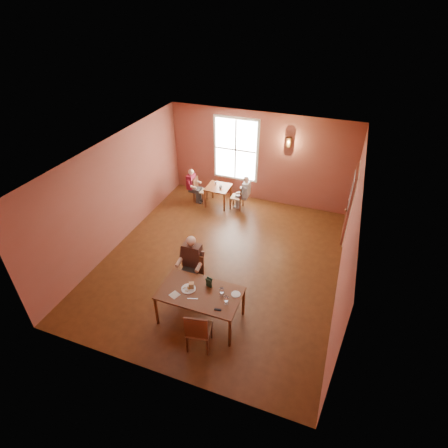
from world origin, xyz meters
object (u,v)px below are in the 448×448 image
(second_table, at_px, (218,196))
(chair_diner_white, at_px, (237,197))
(diner_white, at_px, (238,193))
(diner_maroon, at_px, (199,186))
(main_table, at_px, (201,306))
(chair_empty, at_px, (199,328))
(chair_diner_maroon, at_px, (200,190))
(chair_diner_main, at_px, (192,277))
(diner_main, at_px, (191,272))

(second_table, xyz_separation_m, chair_diner_white, (0.65, 0.00, 0.09))
(diner_white, bearing_deg, diner_maroon, 90.00)
(main_table, xyz_separation_m, chair_empty, (0.25, -0.63, 0.11))
(second_table, relative_size, diner_white, 0.67)
(diner_white, distance_m, diner_maroon, 1.36)
(chair_empty, bearing_deg, main_table, 100.72)
(diner_maroon, bearing_deg, chair_diner_white, 90.00)
(chair_diner_maroon, bearing_deg, chair_empty, 23.36)
(main_table, relative_size, chair_diner_main, 1.71)
(diner_maroon, bearing_deg, diner_white, 90.00)
(main_table, distance_m, chair_diner_main, 0.83)
(diner_white, bearing_deg, main_table, -171.21)
(chair_diner_main, distance_m, second_table, 4.16)
(diner_white, height_order, diner_maroon, diner_maroon)
(main_table, bearing_deg, chair_diner_maroon, 113.62)
(diner_white, xyz_separation_m, chair_diner_maroon, (-1.33, 0.00, -0.14))
(chair_diner_main, xyz_separation_m, second_table, (-0.91, 4.06, -0.18))
(main_table, bearing_deg, diner_main, 128.88)
(second_table, height_order, diner_white, diner_white)
(second_table, bearing_deg, diner_white, 0.00)
(main_table, height_order, chair_diner_white, chair_diner_white)
(main_table, distance_m, diner_main, 0.85)
(chair_empty, bearing_deg, diner_white, 89.64)
(diner_main, relative_size, chair_diner_white, 1.67)
(diner_main, distance_m, diner_white, 4.10)
(chair_empty, distance_m, chair_diner_white, 5.43)
(chair_diner_main, height_order, chair_empty, chair_empty)
(diner_maroon, bearing_deg, chair_diner_maroon, 90.00)
(chair_empty, bearing_deg, chair_diner_white, 89.95)
(chair_diner_white, bearing_deg, diner_white, -90.00)
(main_table, relative_size, chair_empty, 1.68)
(chair_diner_white, bearing_deg, second_table, 90.00)
(main_table, height_order, diner_main, diner_main)
(chair_diner_white, bearing_deg, chair_diner_maroon, 90.00)
(second_table, bearing_deg, chair_empty, -72.76)
(chair_diner_white, height_order, diner_white, diner_white)
(chair_empty, distance_m, diner_white, 5.43)
(chair_empty, height_order, chair_diner_maroon, chair_empty)
(diner_main, bearing_deg, chair_diner_main, -90.00)
(chair_diner_white, distance_m, chair_diner_maroon, 1.30)
(chair_diner_main, distance_m, diner_white, 4.06)
(diner_main, height_order, chair_empty, diner_main)
(main_table, height_order, chair_empty, chair_empty)
(diner_main, bearing_deg, chair_diner_white, -86.39)
(main_table, distance_m, chair_diner_maroon, 5.14)
(diner_main, relative_size, chair_empty, 1.37)
(second_table, xyz_separation_m, diner_white, (0.68, 0.00, 0.23))
(diner_main, height_order, chair_diner_maroon, diner_main)
(chair_diner_main, relative_size, chair_diner_white, 1.20)
(diner_main, relative_size, diner_white, 1.26)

